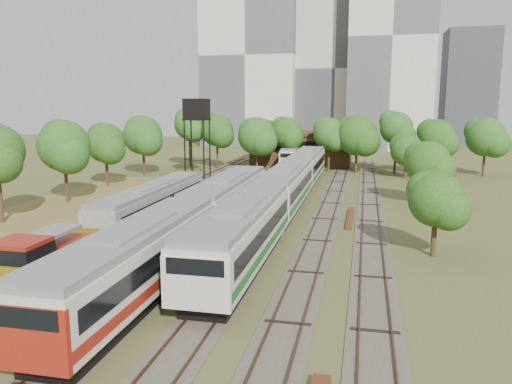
% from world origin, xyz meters
% --- Properties ---
extents(ground, '(240.00, 240.00, 0.00)m').
position_xyz_m(ground, '(0.00, 0.00, 0.00)').
color(ground, '#475123').
rests_on(ground, ground).
extents(dry_grass_patch, '(14.00, 60.00, 0.04)m').
position_xyz_m(dry_grass_patch, '(-18.00, 8.00, 0.02)').
color(dry_grass_patch, brown).
rests_on(dry_grass_patch, ground).
extents(tracks, '(24.60, 80.00, 0.19)m').
position_xyz_m(tracks, '(-0.67, 25.00, 0.04)').
color(tracks, '#4C473D').
rests_on(tracks, ground).
extents(railcar_red_set, '(3.24, 34.57, 4.02)m').
position_xyz_m(railcar_red_set, '(-2.00, 5.44, 2.12)').
color(railcar_red_set, black).
rests_on(railcar_red_set, ground).
extents(railcar_green_set, '(3.30, 52.08, 4.08)m').
position_xyz_m(railcar_green_set, '(2.00, 20.45, 2.16)').
color(railcar_green_set, black).
rests_on(railcar_green_set, ground).
extents(railcar_rear, '(2.73, 16.08, 3.37)m').
position_xyz_m(railcar_rear, '(-2.00, 55.94, 1.78)').
color(railcar_rear, black).
rests_on(railcar_rear, ground).
extents(shunter_locomotive, '(2.48, 8.10, 3.25)m').
position_xyz_m(shunter_locomotive, '(-8.00, -2.33, 1.53)').
color(shunter_locomotive, black).
rests_on(shunter_locomotive, ground).
extents(old_grey_coach, '(2.79, 18.00, 3.44)m').
position_xyz_m(old_grey_coach, '(-8.00, 12.49, 1.88)').
color(old_grey_coach, black).
rests_on(old_grey_coach, ground).
extents(water_tower, '(3.12, 3.12, 10.81)m').
position_xyz_m(water_tower, '(-13.16, 39.13, 9.12)').
color(water_tower, black).
rests_on(water_tower, ground).
extents(rail_pile_far, '(0.52, 8.25, 0.27)m').
position_xyz_m(rail_pile_far, '(8.20, 18.40, 0.13)').
color(rail_pile_far, '#5D301A').
rests_on(rail_pile_far, ground).
extents(maintenance_shed, '(16.45, 11.55, 7.58)m').
position_xyz_m(maintenance_shed, '(-1.00, 57.98, 2.91)').
color(maintenance_shed, '#392414').
rests_on(maintenance_shed, ground).
extents(tree_band_left, '(7.20, 54.64, 8.56)m').
position_xyz_m(tree_band_left, '(-21.39, 20.67, 5.60)').
color(tree_band_left, '#382616').
rests_on(tree_band_left, ground).
extents(tree_band_far, '(49.41, 8.84, 9.27)m').
position_xyz_m(tree_band_far, '(3.64, 49.85, 5.73)').
color(tree_band_far, '#382616').
rests_on(tree_band_far, ground).
extents(tree_band_right, '(5.65, 40.85, 6.48)m').
position_xyz_m(tree_band_right, '(14.94, 29.67, 4.01)').
color(tree_band_right, '#382616').
rests_on(tree_band_right, ground).
extents(tower_left, '(22.00, 16.00, 42.00)m').
position_xyz_m(tower_left, '(-18.00, 95.00, 21.00)').
color(tower_left, beige).
rests_on(tower_left, ground).
extents(tower_centre, '(20.00, 18.00, 36.00)m').
position_xyz_m(tower_centre, '(2.00, 100.00, 18.00)').
color(tower_centre, beige).
rests_on(tower_centre, ground).
extents(tower_right, '(18.00, 16.00, 48.00)m').
position_xyz_m(tower_right, '(14.00, 92.00, 24.00)').
color(tower_right, beige).
rests_on(tower_right, ground).
extents(tower_far_right, '(12.00, 12.00, 28.00)m').
position_xyz_m(tower_far_right, '(34.00, 110.00, 14.00)').
color(tower_far_right, '#3D3F45').
rests_on(tower_far_right, ground).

